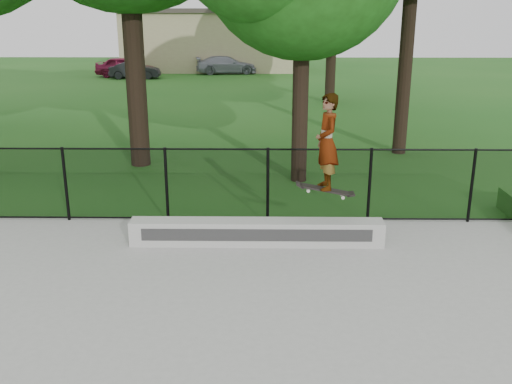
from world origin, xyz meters
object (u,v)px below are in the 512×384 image
grind_ledge (257,232)px  car_b (135,70)px  car_a (126,67)px  car_c (226,65)px  skater_airborne (327,144)px

grind_ledge → car_b: 28.45m
car_a → car_b: 1.12m
grind_ledge → car_b: (-8.09, 27.27, 0.24)m
car_c → skater_airborne: skater_airborne is taller
grind_ledge → skater_airborne: size_ratio=2.51×
car_a → car_c: size_ratio=1.00×
grind_ledge → car_c: car_c is taller
car_b → car_c: car_c is taller
skater_airborne → car_b: bearing=108.7°
grind_ledge → car_b: car_b is taller
car_a → grind_ledge: bearing=-151.9°
grind_ledge → car_a: car_a is taller
car_b → skater_airborne: bearing=-162.5°
car_a → skater_airborne: (10.05, -28.16, 1.27)m
car_c → skater_airborne: size_ratio=2.12×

